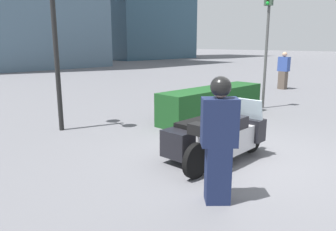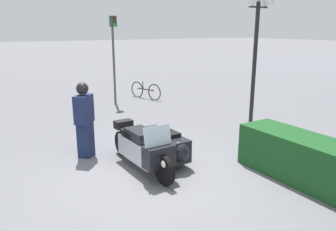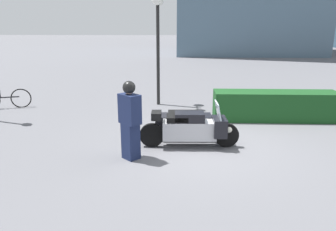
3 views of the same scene
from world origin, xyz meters
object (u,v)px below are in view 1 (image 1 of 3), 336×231
at_px(police_motorcycle, 215,136).
at_px(traffic_light_near, 267,35).
at_px(twin_lamp_post, 52,2).
at_px(pedestrian_bystander, 283,71).
at_px(officer_rider, 219,138).
at_px(hedge_bush_curbside, 213,103).

relative_size(police_motorcycle, traffic_light_near, 0.65).
xyz_separation_m(twin_lamp_post, traffic_light_near, (6.25, -2.18, -0.70)).
bearing_deg(twin_lamp_post, pedestrian_bystander, -2.32).
height_order(twin_lamp_post, traffic_light_near, twin_lamp_post).
xyz_separation_m(traffic_light_near, pedestrian_bystander, (4.93, 1.73, -1.56)).
xyz_separation_m(twin_lamp_post, pedestrian_bystander, (11.19, -0.45, -2.26)).
bearing_deg(officer_rider, hedge_bush_curbside, -7.50).
bearing_deg(traffic_light_near, police_motorcycle, 14.43).
relative_size(police_motorcycle, twin_lamp_post, 0.62).
distance_m(police_motorcycle, officer_rider, 1.82).
bearing_deg(pedestrian_bystander, twin_lamp_post, 1.15).
bearing_deg(traffic_light_near, twin_lamp_post, -24.86).
height_order(officer_rider, pedestrian_bystander, officer_rider).
relative_size(police_motorcycle, pedestrian_bystander, 1.39).
relative_size(twin_lamp_post, traffic_light_near, 1.05).
relative_size(hedge_bush_curbside, traffic_light_near, 1.02).
relative_size(police_motorcycle, hedge_bush_curbside, 0.64).
distance_m(hedge_bush_curbside, traffic_light_near, 3.15).
distance_m(officer_rider, traffic_light_near, 7.34).
bearing_deg(twin_lamp_post, officer_rider, -93.14).
xyz_separation_m(hedge_bush_curbside, twin_lamp_post, (-3.83, 1.90, 2.69)).
distance_m(hedge_bush_curbside, twin_lamp_post, 5.05).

